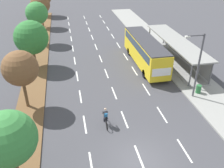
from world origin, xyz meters
TOP-DOWN VIEW (x-y plane):
  - ground_plane at (0.00, 0.00)m, footprint 140.00×140.00m
  - median_strip at (-8.30, 20.00)m, footprint 2.60×52.00m
  - sidewalk_right at (9.25, 20.00)m, footprint 4.50×52.00m
  - lane_divider_left at (-3.50, 18.27)m, footprint 0.14×47.54m
  - lane_divider_center at (0.00, 18.27)m, footprint 0.14×47.54m
  - lane_divider_right at (3.50, 18.27)m, footprint 0.14×47.54m
  - bus_shelter at (9.53, 15.25)m, footprint 2.90×14.02m
  - bus at (5.25, 15.36)m, footprint 2.54×11.29m
  - cyclist at (-1.76, 4.27)m, footprint 0.46×1.82m
  - median_tree_nearest at (-8.11, -0.45)m, footprint 3.29×3.29m
  - median_tree_second at (-8.52, 8.40)m, footprint 3.16×3.16m
  - median_tree_third at (-8.40, 17.25)m, footprint 4.04×4.04m
  - median_tree_fourth at (-8.25, 26.10)m, footprint 3.29×3.29m
  - median_tree_fifth at (-8.30, 34.95)m, footprint 3.47×3.47m
  - streetlight at (7.42, 6.89)m, footprint 1.91×0.24m
  - trash_bin at (8.45, 7.39)m, footprint 0.52×0.52m

SIDE VIEW (x-z plane):
  - ground_plane at x=0.00m, z-range 0.00..0.00m
  - lane_divider_left at x=-3.50m, z-range 0.00..0.01m
  - lane_divider_center at x=0.00m, z-range 0.00..0.01m
  - lane_divider_right at x=3.50m, z-range 0.00..0.01m
  - median_strip at x=-8.30m, z-range 0.00..0.12m
  - sidewalk_right at x=9.25m, z-range 0.00..0.15m
  - trash_bin at x=8.45m, z-range 0.15..1.00m
  - cyclist at x=-1.76m, z-range -0.06..1.65m
  - bus_shelter at x=9.53m, z-range 0.43..3.29m
  - bus at x=5.25m, z-range 0.38..3.75m
  - median_tree_nearest at x=-8.11m, z-range 1.16..6.56m
  - median_tree_third at x=-8.40m, z-range 0.98..6.76m
  - streetlight at x=7.42m, z-range 0.64..7.14m
  - median_tree_second at x=-8.52m, z-range 1.29..6.81m
  - median_tree_fifth at x=-8.30m, z-range 1.28..7.10m
  - median_tree_fourth at x=-8.25m, z-range 1.55..7.75m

